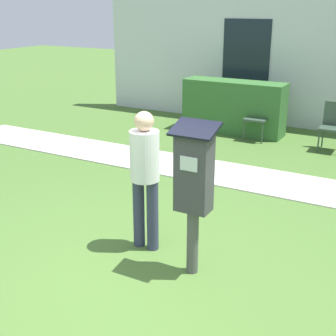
{
  "coord_description": "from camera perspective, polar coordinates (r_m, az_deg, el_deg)",
  "views": [
    {
      "loc": [
        2.23,
        -3.42,
        2.65
      ],
      "look_at": [
        0.07,
        0.51,
        1.05
      ],
      "focal_mm": 50.0,
      "sensor_mm": 36.0,
      "label": 1
    }
  ],
  "objects": [
    {
      "name": "parking_meter",
      "position": [
        4.54,
        3.16,
        -1.49
      ],
      "size": [
        0.44,
        0.31,
        1.59
      ],
      "color": "#4C4C4C",
      "rests_on": "ground"
    },
    {
      "name": "ground_plane",
      "position": [
        4.87,
        -3.71,
        -13.4
      ],
      "size": [
        40.0,
        40.0,
        0.0
      ],
      "primitive_type": "plane",
      "color": "#476B2D"
    },
    {
      "name": "outdoor_chair_middle",
      "position": [
        9.28,
        19.58,
        5.25
      ],
      "size": [
        0.44,
        0.44,
        0.9
      ],
      "rotation": [
        0.0,
        0.0,
        -0.21
      ],
      "color": "#334738",
      "rests_on": "ground"
    },
    {
      "name": "person_standing",
      "position": [
        5.06,
        -2.84,
        -0.3
      ],
      "size": [
        0.32,
        0.32,
        1.58
      ],
      "rotation": [
        0.0,
        0.0,
        0.35
      ],
      "color": "#333851",
      "rests_on": "ground"
    },
    {
      "name": "hedge_row",
      "position": [
        10.07,
        8.01,
        7.37
      ],
      "size": [
        2.14,
        0.6,
        1.1
      ],
      "color": "#33662D",
      "rests_on": "ground"
    },
    {
      "name": "building_facade",
      "position": [
        10.67,
        17.03,
        13.11
      ],
      "size": [
        10.0,
        0.26,
        3.2
      ],
      "color": "silver",
      "rests_on": "ground"
    },
    {
      "name": "outdoor_chair_left",
      "position": [
        9.64,
        10.96,
        6.53
      ],
      "size": [
        0.44,
        0.44,
        0.9
      ],
      "rotation": [
        0.0,
        0.0,
        0.21
      ],
      "color": "#334738",
      "rests_on": "ground"
    },
    {
      "name": "sidewalk",
      "position": [
        7.54,
        9.71,
        -1.18
      ],
      "size": [
        12.0,
        1.1,
        0.02
      ],
      "color": "beige",
      "rests_on": "ground"
    }
  ]
}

